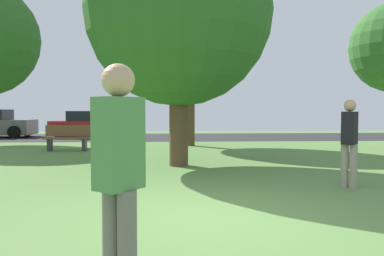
{
  "coord_description": "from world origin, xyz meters",
  "views": [
    {
      "loc": [
        -0.55,
        -5.3,
        1.44
      ],
      "look_at": [
        0.0,
        4.89,
        0.98
      ],
      "focal_mm": 37.5,
      "sensor_mm": 36.0,
      "label": 1
    }
  ],
  "objects": [
    {
      "name": "maple_tree_far",
      "position": [
        0.24,
        10.81,
        4.7
      ],
      "size": [
        4.29,
        4.29,
        6.86
      ],
      "color": "brown",
      "rests_on": "ground_plane"
    },
    {
      "name": "parked_car_red",
      "position": [
        -4.65,
        15.95,
        0.64
      ],
      "size": [
        4.23,
        1.98,
        1.39
      ],
      "color": "#B21E1E",
      "rests_on": "ground_plane"
    },
    {
      "name": "park_bench",
      "position": [
        -4.19,
        9.03,
        0.46
      ],
      "size": [
        1.6,
        0.45,
        0.9
      ],
      "rotation": [
        0.0,
        0.0,
        3.14
      ],
      "color": "brown",
      "rests_on": "ground_plane"
    },
    {
      "name": "birch_tree_lone",
      "position": [
        -0.34,
        5.02,
        3.9
      ],
      "size": [
        4.76,
        4.76,
        6.29
      ],
      "color": "brown",
      "rests_on": "ground_plane"
    },
    {
      "name": "person_catcher",
      "position": [
        -0.91,
        -2.44,
        0.98
      ],
      "size": [
        0.37,
        0.39,
        1.77
      ],
      "rotation": [
        0.0,
        0.0,
        0.87
      ],
      "color": "slate",
      "rests_on": "ground_plane"
    },
    {
      "name": "person_thrower",
      "position": [
        2.75,
        1.89,
        0.89
      ],
      "size": [
        0.37,
        0.39,
        1.63
      ],
      "rotation": [
        0.0,
        0.0,
        -2.27
      ],
      "color": "gray",
      "rests_on": "ground_plane"
    },
    {
      "name": "road_strip",
      "position": [
        0.0,
        16.0,
        0.0
      ],
      "size": [
        44.0,
        6.4,
        0.01
      ],
      "primitive_type": "cube",
      "color": "#28282B",
      "rests_on": "ground_plane"
    },
    {
      "name": "ground_plane",
      "position": [
        0.0,
        0.0,
        0.0
      ],
      "size": [
        44.0,
        44.0,
        0.0
      ],
      "primitive_type": "plane",
      "color": "#5B8442"
    }
  ]
}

